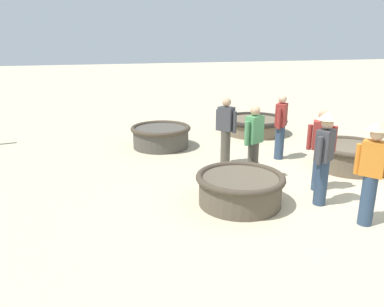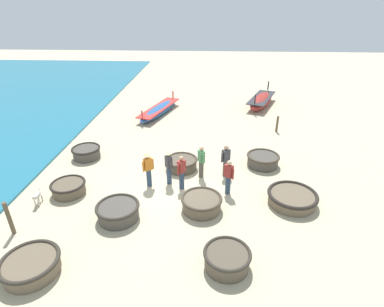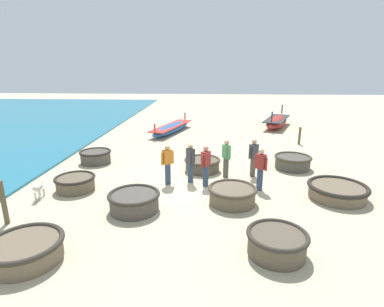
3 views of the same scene
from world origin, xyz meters
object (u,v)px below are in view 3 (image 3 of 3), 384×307
(fisherman_with_hat, at_px, (206,165))
(fisherman_hauling, at_px, (226,157))
(fisherman_standing_left, at_px, (167,160))
(mooring_post_inland, at_px, (4,203))
(coracle_upturned, at_px, (202,164))
(coracle_nearest, at_px, (232,194))
(mooring_post_shoreline, at_px, (300,136))
(fisherman_standing_right, at_px, (253,157))
(coracle_front_right, at_px, (25,249))
(long_boat_blue_hull, at_px, (277,122))
(dog, at_px, (38,189))
(coracle_front_left, at_px, (96,156))
(fisherman_by_coracle, at_px, (190,159))
(coracle_far_right, at_px, (277,243))
(coracle_weathered, at_px, (293,162))
(coracle_far_left, at_px, (75,183))
(coracle_center, at_px, (337,191))
(coracle_beside_post, at_px, (134,201))
(fisherman_crouching, at_px, (260,168))
(long_boat_red_hull, at_px, (172,128))

(fisherman_with_hat, bearing_deg, fisherman_hauling, 50.64)
(fisherman_standing_left, distance_m, mooring_post_inland, 5.36)
(coracle_upturned, relative_size, fisherman_with_hat, 1.00)
(fisherman_standing_left, relative_size, fisherman_with_hat, 1.06)
(coracle_nearest, distance_m, mooring_post_shoreline, 9.26)
(fisherman_standing_right, xyz_separation_m, mooring_post_inland, (-7.60, -4.32, -0.18))
(coracle_front_right, height_order, long_boat_blue_hull, long_boat_blue_hull)
(coracle_upturned, bearing_deg, dog, -150.06)
(coracle_nearest, height_order, coracle_upturned, coracle_nearest)
(coracle_front_left, bearing_deg, fisherman_by_coracle, -25.85)
(coracle_far_right, distance_m, mooring_post_shoreline, 11.48)
(coracle_nearest, xyz_separation_m, fisherman_with_hat, (-0.90, 1.45, 0.53))
(coracle_upturned, height_order, mooring_post_inland, mooring_post_inland)
(coracle_weathered, xyz_separation_m, fisherman_standing_right, (-1.91, -1.10, 0.52))
(coracle_front_right, height_order, coracle_upturned, coracle_upturned)
(mooring_post_inland, bearing_deg, fisherman_with_hat, 29.17)
(coracle_far_left, relative_size, coracle_upturned, 0.92)
(coracle_weathered, height_order, fisherman_with_hat, fisherman_with_hat)
(coracle_far_left, bearing_deg, fisherman_standing_right, 15.16)
(long_boat_blue_hull, bearing_deg, fisherman_standing_right, -106.93)
(coracle_center, distance_m, coracle_front_right, 9.49)
(coracle_far_right, relative_size, coracle_upturned, 0.94)
(coracle_beside_post, relative_size, mooring_post_shoreline, 1.62)
(fisherman_crouching, distance_m, mooring_post_inland, 8.18)
(coracle_front_left, distance_m, coracle_beside_post, 5.59)
(long_boat_red_hull, height_order, fisherman_with_hat, fisherman_with_hat)
(coracle_beside_post, height_order, fisherman_hauling, fisherman_hauling)
(fisherman_standing_left, bearing_deg, fisherman_by_coracle, 15.63)
(coracle_front_left, bearing_deg, coracle_nearest, -33.53)
(coracle_front_left, height_order, fisherman_with_hat, fisherman_with_hat)
(coracle_front_right, bearing_deg, fisherman_with_hat, 49.38)
(long_boat_red_hull, distance_m, fisherman_hauling, 9.17)
(coracle_nearest, distance_m, fisherman_standing_right, 2.84)
(coracle_front_right, bearing_deg, dog, 115.15)
(coracle_beside_post, distance_m, long_boat_blue_hull, 15.82)
(fisherman_with_hat, bearing_deg, coracle_far_left, -172.14)
(coracle_weathered, relative_size, fisherman_with_hat, 1.02)
(coracle_far_right, distance_m, coracle_center, 4.38)
(fisherman_by_coracle, distance_m, fisherman_crouching, 2.65)
(fisherman_by_coracle, bearing_deg, fisherman_standing_left, -164.37)
(coracle_weathered, xyz_separation_m, long_boat_red_hull, (-6.27, 7.29, -0.01))
(fisherman_with_hat, bearing_deg, coracle_beside_post, -135.79)
(coracle_far_right, xyz_separation_m, fisherman_with_hat, (-1.75, 4.24, 0.52))
(coracle_upturned, xyz_separation_m, fisherman_with_hat, (0.16, -1.70, 0.53))
(coracle_front_left, bearing_deg, long_boat_red_hull, 68.44)
(coracle_front_right, bearing_deg, long_boat_blue_hull, 60.83)
(coracle_weathered, height_order, fisherman_standing_right, fisherman_standing_right)
(coracle_front_left, relative_size, fisherman_with_hat, 0.93)
(fisherman_hauling, xyz_separation_m, mooring_post_shoreline, (4.56, 5.66, -0.33))
(fisherman_crouching, bearing_deg, coracle_center, -12.78)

